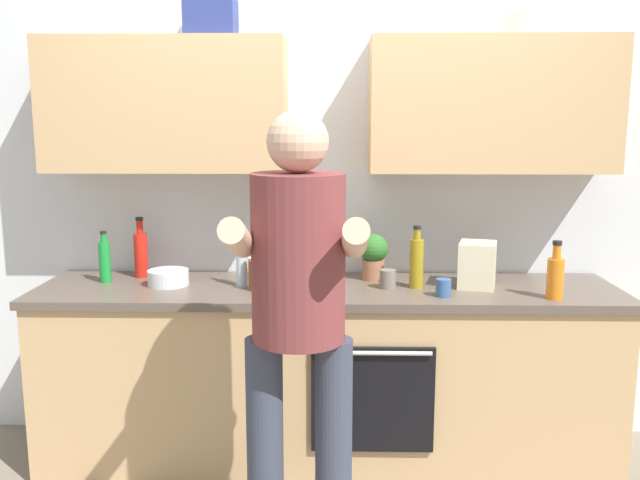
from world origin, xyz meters
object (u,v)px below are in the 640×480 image
object	(u,v)px
bottle_vinegar	(256,273)
potted_herb	(373,255)
cup_tea	(443,288)
cup_stoneware	(388,279)
bottle_oil	(417,262)
knife_block	(295,267)
bottle_soda	(105,261)
bottle_syrup	(311,265)
cup_coffee	(257,267)
grocery_bag_rice	(477,265)
mixing_bowl	(168,278)
bottle_juice	(555,276)
bottle_hotsauce	(141,253)
person_standing	(298,307)
bottle_water	(242,263)

from	to	relation	value
bottle_vinegar	potted_herb	size ratio (longest dim) A/B	0.85
cup_tea	cup_stoneware	world-z (taller)	cup_stoneware
bottle_oil	knife_block	world-z (taller)	bottle_oil
bottle_soda	potted_herb	size ratio (longest dim) A/B	1.10
bottle_oil	bottle_syrup	world-z (taller)	bottle_oil
cup_coffee	cup_tea	bearing A→B (deg)	-21.94
bottle_soda	cup_coffee	bearing A→B (deg)	9.29
bottle_vinegar	potted_herb	distance (m)	0.62
bottle_oil	grocery_bag_rice	xyz separation A→B (m)	(0.30, 0.02, -0.02)
cup_coffee	mixing_bowl	distance (m)	0.46
cup_coffee	bottle_syrup	bearing A→B (deg)	-19.43
bottle_syrup	grocery_bag_rice	size ratio (longest dim) A/B	1.00
bottle_juice	cup_stoneware	xyz separation A→B (m)	(-0.75, 0.17, -0.06)
knife_block	bottle_oil	bearing A→B (deg)	6.04
bottle_hotsauce	potted_herb	xyz separation A→B (m)	(1.20, -0.03, 0.00)
bottle_juice	bottle_oil	size ratio (longest dim) A/B	0.88
bottle_syrup	mixing_bowl	xyz separation A→B (m)	(-0.70, -0.08, -0.05)
person_standing	bottle_water	distance (m)	0.90
cup_stoneware	person_standing	bearing A→B (deg)	-115.49
mixing_bowl	cup_stoneware	bearing A→B (deg)	-2.13
bottle_juice	grocery_bag_rice	size ratio (longest dim) A/B	1.21
bottle_hotsauce	bottle_soda	bearing A→B (deg)	-141.63
bottle_syrup	cup_coffee	distance (m)	0.30
bottle_soda	bottle_vinegar	xyz separation A→B (m)	(0.78, -0.14, -0.03)
bottle_vinegar	grocery_bag_rice	xyz separation A→B (m)	(1.07, 0.09, 0.03)
bottle_vinegar	cup_stoneware	bearing A→B (deg)	4.37
person_standing	cup_coffee	world-z (taller)	person_standing
bottle_water	bottle_oil	size ratio (longest dim) A/B	0.95
bottle_juice	cup_coffee	distance (m)	1.46
potted_herb	knife_block	bearing A→B (deg)	-149.26
bottle_oil	cup_stoneware	world-z (taller)	bottle_oil
bottle_hotsauce	cup_stoneware	world-z (taller)	bottle_hotsauce
bottle_hotsauce	grocery_bag_rice	xyz separation A→B (m)	(1.70, -0.17, -0.02)
bottle_juice	cup_stoneware	size ratio (longest dim) A/B	2.93
cup_stoneware	mixing_bowl	bearing A→B (deg)	177.87
bottle_vinegar	cup_tea	distance (m)	0.89
person_standing	bottle_syrup	size ratio (longest dim) A/B	7.89
bottle_syrup	grocery_bag_rice	xyz separation A→B (m)	(0.81, -0.08, 0.02)
person_standing	mixing_bowl	xyz separation A→B (m)	(-0.69, 0.85, -0.09)
bottle_water	bottle_hotsauce	xyz separation A→B (m)	(-0.55, 0.19, 0.01)
bottle_syrup	potted_herb	xyz separation A→B (m)	(0.32, 0.07, 0.04)
bottle_juice	potted_herb	size ratio (longest dim) A/B	1.13
cup_coffee	mixing_bowl	world-z (taller)	cup_coffee
bottle_hotsauce	grocery_bag_rice	distance (m)	1.71
mixing_bowl	knife_block	world-z (taller)	knife_block
mixing_bowl	grocery_bag_rice	size ratio (longest dim) A/B	0.91
bottle_juice	cup_stoneware	world-z (taller)	bottle_juice
bottle_juice	cup_stoneware	distance (m)	0.77
bottle_oil	bottle_juice	bearing A→B (deg)	-17.47
bottle_vinegar	bottle_hotsauce	xyz separation A→B (m)	(-0.63, 0.26, 0.05)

